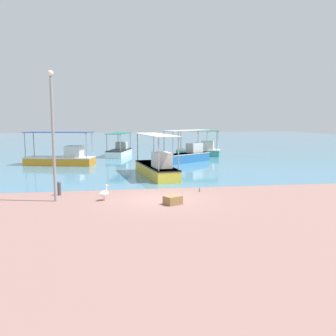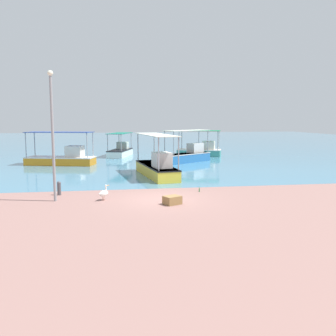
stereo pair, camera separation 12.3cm
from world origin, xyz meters
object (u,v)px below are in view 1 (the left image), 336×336
Objects in this scene: lamp_post at (53,130)px; cargo_crate at (173,200)px; fishing_boat_outer at (200,150)px; glass_bottle at (200,190)px; fishing_boat_far_right at (120,151)px; mooring_bollard at (59,188)px; pelican at (104,193)px; fishing_boat_near_right at (157,167)px; fishing_boat_near_left at (187,155)px; fishing_boat_far_left at (62,158)px.

lamp_post is 8.21× the size of cargo_crate.
fishing_boat_outer is 20.70m from glass_bottle.
mooring_bollard is at bearing -100.64° from fishing_boat_far_right.
fishing_boat_far_right is at bearing 86.24° from pelican.
fishing_boat_near_right is 8.31m from pelican.
lamp_post is 3.53m from mooring_bollard.
cargo_crate is (-4.44, -17.40, -0.50)m from fishing_boat_near_left.
lamp_post reaches higher than fishing_boat_far_right.
lamp_post is at bearing -99.95° from fishing_boat_far_right.
glass_bottle is at bearing 8.60° from lamp_post.
fishing_boat_far_left reaches higher than glass_bottle.
fishing_boat_outer reaches higher than glass_bottle.
pelican is at bearing -35.23° from mooring_bollard.
fishing_boat_near_left reaches higher than fishing_boat_far_left.
fishing_boat_near_left is 17.77m from pelican.
lamp_post is at bearing -84.61° from fishing_boat_far_left.
lamp_post reaches higher than fishing_boat_near_left.
fishing_boat_outer is 0.74× the size of fishing_boat_near_right.
glass_bottle is (7.78, 1.18, -3.50)m from lamp_post.
fishing_boat_outer is at bearing 22.81° from fishing_boat_far_left.
fishing_boat_outer is at bearing 64.30° from pelican.
cargo_crate is 2.93× the size of glass_bottle.
pelican is (3.88, -15.50, -0.29)m from fishing_boat_far_left.
fishing_boat_outer is 6.44× the size of pelican.
pelican is at bearing -165.37° from glass_bottle.
fishing_boat_far_left is 16.86m from glass_bottle.
lamp_post reaches higher than fishing_boat_near_right.
lamp_post is at bearing -171.40° from glass_bottle.
fishing_boat_near_left reaches higher than glass_bottle.
fishing_boat_near_left is 0.80× the size of lamp_post.
fishing_boat_far_right is 1.03× the size of fishing_boat_near_left.
fishing_boat_near_right is at bearing 43.16° from mooring_bollard.
fishing_boat_near_right is 8.38m from mooring_bollard.
fishing_boat_outer reaches higher than pelican.
lamp_post is 6.87m from cargo_crate.
pelican is 1.04× the size of mooring_bollard.
fishing_boat_far_right is 9.08m from fishing_boat_near_left.
glass_bottle is at bearing -74.56° from fishing_boat_near_right.
mooring_bollard is 0.97× the size of cargo_crate.
fishing_boat_far_right is at bearing 94.36° from cargo_crate.
fishing_boat_near_right is at bearing 63.76° from pelican.
fishing_boat_near_left reaches higher than fishing_boat_near_right.
fishing_boat_near_right is 9.11× the size of mooring_bollard.
glass_bottle is at bearing -103.96° from fishing_boat_outer.
mooring_bollard is (0.00, 1.50, -3.20)m from lamp_post.
fishing_boat_far_left is 8.11× the size of cargo_crate.
fishing_boat_far_left is at bearing 133.17° from fishing_boat_near_right.
cargo_crate is 3.46m from glass_bottle.
lamp_post is at bearing -90.10° from mooring_bollard.
pelican is (-7.75, -15.99, -0.33)m from fishing_boat_near_left.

